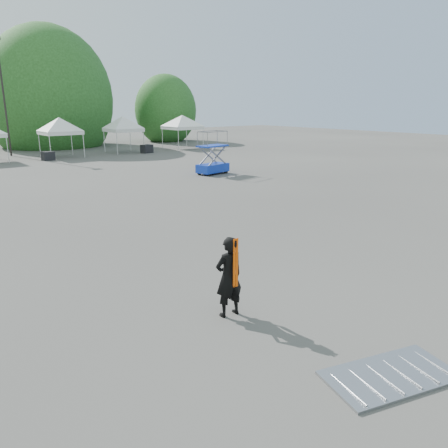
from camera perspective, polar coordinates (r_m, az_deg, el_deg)
ground at (r=12.57m, az=-4.37°, el=-5.24°), size 120.00×120.00×0.00m
light_pole_east at (r=42.84m, az=-26.90°, el=15.30°), size 0.60×0.25×9.80m
tree_mid_e at (r=51.17m, az=-21.86°, el=14.84°), size 5.12×5.12×7.79m
tree_far_e at (r=54.80m, az=-7.62°, el=14.47°), size 3.84×3.84×5.84m
tent_f at (r=39.89m, az=-20.73°, el=12.51°), size 4.21×4.21×3.88m
tent_g at (r=42.32m, az=-13.10°, el=13.20°), size 4.09×4.09×3.88m
tent_h at (r=45.45m, az=-5.49°, el=13.65°), size 4.52×4.52×3.88m
man at (r=9.32m, az=0.64°, el=-6.90°), size 0.68×0.48×1.77m
scissor_lift at (r=28.51m, az=-1.50°, el=9.30°), size 2.27×1.40×2.74m
barrier_left at (r=8.24m, az=20.91°, el=-17.95°), size 2.47×1.71×0.07m
crate_mid at (r=38.40m, az=-22.00°, el=8.24°), size 0.97×0.80×0.70m
crate_east at (r=41.79m, az=-10.05°, el=9.65°), size 1.11×0.94×0.76m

